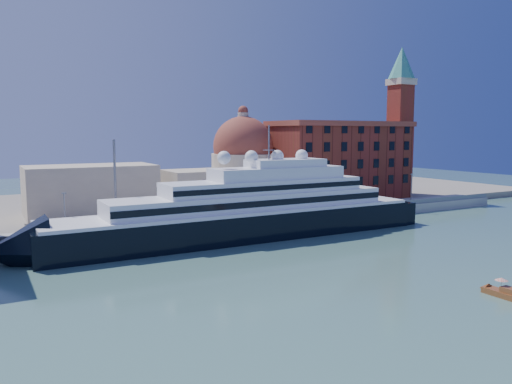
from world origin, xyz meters
TOP-DOWN VIEW (x-y plane):
  - ground at (0.00, 0.00)m, footprint 400.00×400.00m
  - quay at (0.00, 34.00)m, footprint 180.00×10.00m
  - land at (0.00, 75.00)m, footprint 260.00×72.00m
  - quay_fence at (0.00, 29.50)m, footprint 180.00×0.10m
  - superyacht at (0.96, 23.00)m, footprint 91.57×12.69m
  - water_taxi at (16.49, -27.18)m, footprint 1.91×5.62m
  - warehouse at (52.00, 52.00)m, footprint 43.00×19.00m
  - campanile at (76.00, 52.00)m, footprint 8.40×8.40m
  - church at (6.39, 57.72)m, footprint 66.00×18.00m
  - lamp_posts at (-12.67, 32.27)m, footprint 120.80×2.40m

SIDE VIEW (x-z plane):
  - ground at x=0.00m, z-range 0.00..0.00m
  - water_taxi at x=16.49m, z-range -0.69..1.97m
  - land at x=0.00m, z-range 0.00..2.00m
  - quay at x=0.00m, z-range 0.00..2.50m
  - quay_fence at x=0.00m, z-range 2.50..3.70m
  - superyacht at x=0.96m, z-range -8.96..18.41m
  - lamp_posts at x=-12.67m, z-range 0.84..18.84m
  - church at x=6.39m, z-range -1.84..23.66m
  - warehouse at x=52.00m, z-range 2.16..25.41m
  - campanile at x=76.00m, z-range 5.26..52.26m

